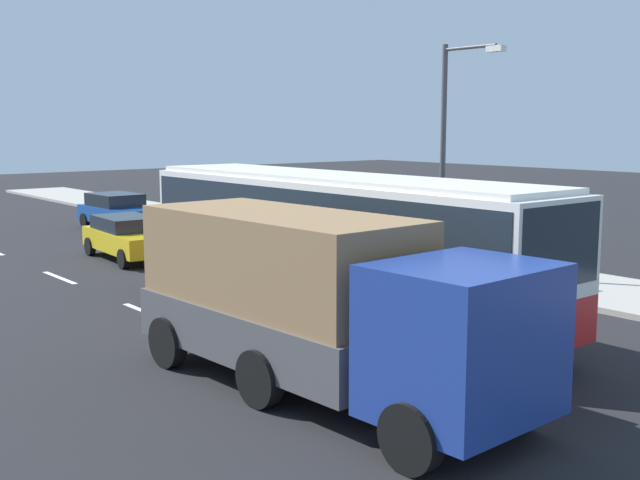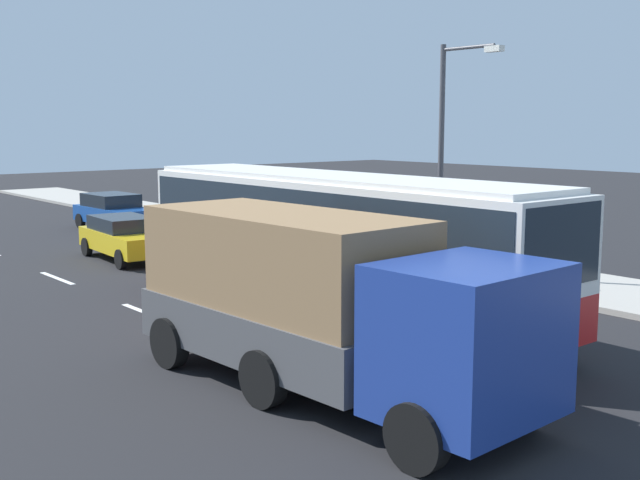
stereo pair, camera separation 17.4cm
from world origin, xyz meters
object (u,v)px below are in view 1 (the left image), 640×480
Objects in this scene: cargo_truck at (317,298)px; pedestrian_near_curb at (533,250)px; car_yellow_taxi at (129,236)px; street_lamp at (450,142)px; car_blue_saloon at (118,211)px; coach_bus at (333,230)px.

cargo_truck reaches higher than pedestrian_near_curb.
car_yellow_taxi is 2.60× the size of pedestrian_near_curb.
car_yellow_taxi is 11.30m from street_lamp.
pedestrian_near_curb reaches higher than car_blue_saloon.
pedestrian_near_curb reaches higher than car_yellow_taxi.
cargo_truck is 10.70m from street_lamp.
street_lamp is at bearing 98.77° from pedestrian_near_curb.
street_lamp reaches higher than cargo_truck.
cargo_truck is (3.74, -3.51, -0.47)m from coach_bus.
coach_bus reaches higher than cargo_truck.
pedestrian_near_curb is (11.88, 6.12, 0.39)m from car_yellow_taxi.
car_blue_saloon is 17.20m from street_lamp.
coach_bus is at bearing 166.25° from pedestrian_near_curb.
cargo_truck is 14.86m from car_yellow_taxi.
cargo_truck is at bearing -18.14° from car_blue_saloon.
coach_bus is 1.84× the size of street_lamp.
cargo_truck is 4.55× the size of pedestrian_near_curb.
pedestrian_near_curb is at bearing 102.45° from cargo_truck.
coach_bus is at bearing -75.73° from street_lamp.
coach_bus is 6.27m from pedestrian_near_curb.
cargo_truck is 1.75× the size of car_yellow_taxi.
car_blue_saloon is at bearing 160.89° from cargo_truck.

